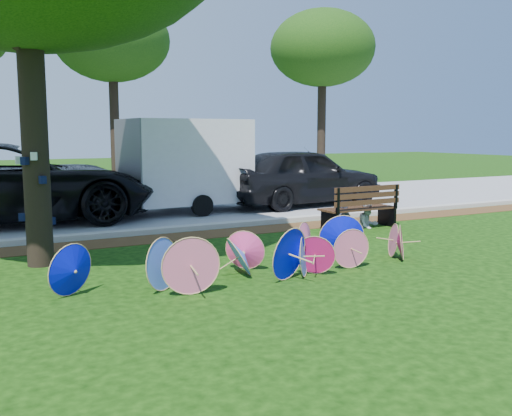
{
  "coord_description": "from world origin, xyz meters",
  "views": [
    {
      "loc": [
        -4.31,
        -7.22,
        2.28
      ],
      "look_at": [
        0.5,
        2.0,
        0.9
      ],
      "focal_mm": 40.0,
      "sensor_mm": 36.0,
      "label": 1
    }
  ],
  "objects_px": {
    "park_bench": "(358,207)",
    "person_left": "(345,202)",
    "cargo_trailer": "(186,161)",
    "dark_pickup": "(302,177)",
    "person_right": "(368,202)",
    "parasol_pile": "(271,252)",
    "black_van": "(7,184)"
  },
  "relations": [
    {
      "from": "park_bench",
      "to": "person_left",
      "type": "xyz_separation_m",
      "value": [
        -0.35,
        0.05,
        0.13
      ]
    },
    {
      "from": "park_bench",
      "to": "cargo_trailer",
      "type": "bearing_deg",
      "value": 117.46
    },
    {
      "from": "dark_pickup",
      "to": "cargo_trailer",
      "type": "bearing_deg",
      "value": 80.39
    },
    {
      "from": "parasol_pile",
      "to": "black_van",
      "type": "height_order",
      "value": "black_van"
    },
    {
      "from": "black_van",
      "to": "dark_pickup",
      "type": "distance_m",
      "value": 8.49
    },
    {
      "from": "person_right",
      "to": "park_bench",
      "type": "bearing_deg",
      "value": -175.24
    },
    {
      "from": "person_right",
      "to": "dark_pickup",
      "type": "bearing_deg",
      "value": 76.31
    },
    {
      "from": "parasol_pile",
      "to": "black_van",
      "type": "bearing_deg",
      "value": 113.63
    },
    {
      "from": "black_van",
      "to": "dark_pickup",
      "type": "bearing_deg",
      "value": -90.29
    },
    {
      "from": "parasol_pile",
      "to": "park_bench",
      "type": "bearing_deg",
      "value": 36.59
    },
    {
      "from": "park_bench",
      "to": "person_right",
      "type": "distance_m",
      "value": 0.37
    },
    {
      "from": "dark_pickup",
      "to": "black_van",
      "type": "bearing_deg",
      "value": 82.52
    },
    {
      "from": "black_van",
      "to": "park_bench",
      "type": "xyz_separation_m",
      "value": [
        7.36,
        -4.61,
        -0.5
      ]
    },
    {
      "from": "parasol_pile",
      "to": "person_left",
      "type": "distance_m",
      "value": 4.78
    },
    {
      "from": "parasol_pile",
      "to": "cargo_trailer",
      "type": "relative_size",
      "value": 1.89
    },
    {
      "from": "cargo_trailer",
      "to": "person_left",
      "type": "bearing_deg",
      "value": -66.74
    },
    {
      "from": "dark_pickup",
      "to": "park_bench",
      "type": "distance_m",
      "value": 4.47
    },
    {
      "from": "parasol_pile",
      "to": "cargo_trailer",
      "type": "distance_m",
      "value": 7.78
    },
    {
      "from": "park_bench",
      "to": "person_left",
      "type": "relative_size",
      "value": 1.54
    },
    {
      "from": "person_left",
      "to": "parasol_pile",
      "type": "bearing_deg",
      "value": -144.34
    },
    {
      "from": "person_left",
      "to": "person_right",
      "type": "bearing_deg",
      "value": -3.92
    },
    {
      "from": "person_right",
      "to": "parasol_pile",
      "type": "bearing_deg",
      "value": -148.59
    },
    {
      "from": "black_van",
      "to": "person_left",
      "type": "bearing_deg",
      "value": -121.26
    },
    {
      "from": "dark_pickup",
      "to": "person_right",
      "type": "distance_m",
      "value": 4.33
    },
    {
      "from": "cargo_trailer",
      "to": "park_bench",
      "type": "distance_m",
      "value": 5.37
    },
    {
      "from": "person_right",
      "to": "person_left",
      "type": "bearing_deg",
      "value": 176.63
    },
    {
      "from": "cargo_trailer",
      "to": "person_right",
      "type": "relative_size",
      "value": 2.72
    },
    {
      "from": "park_bench",
      "to": "person_right",
      "type": "height_order",
      "value": "person_right"
    },
    {
      "from": "dark_pickup",
      "to": "park_bench",
      "type": "xyz_separation_m",
      "value": [
        -1.12,
        -4.3,
        -0.4
      ]
    },
    {
      "from": "person_left",
      "to": "black_van",
      "type": "bearing_deg",
      "value": 143.02
    },
    {
      "from": "dark_pickup",
      "to": "park_bench",
      "type": "height_order",
      "value": "dark_pickup"
    },
    {
      "from": "parasol_pile",
      "to": "person_left",
      "type": "height_order",
      "value": "person_left"
    }
  ]
}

